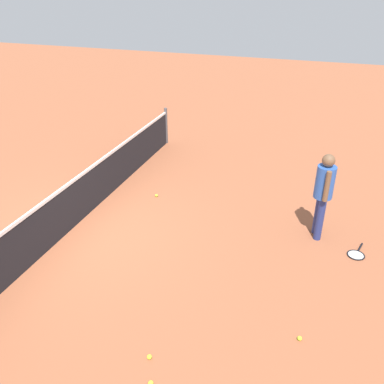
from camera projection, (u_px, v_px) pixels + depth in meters
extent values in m
plane|color=#9E5638|center=(71.00, 229.00, 8.11)|extent=(40.00, 40.00, 0.00)
cylinder|color=#4C4C51|center=(166.00, 126.00, 12.02)|extent=(0.09, 0.09, 1.07)
cube|color=black|center=(68.00, 210.00, 7.90)|extent=(10.00, 0.02, 0.91)
cube|color=white|center=(64.00, 188.00, 7.67)|extent=(10.00, 0.04, 0.06)
cylinder|color=navy|center=(320.00, 220.00, 7.63)|extent=(0.17, 0.17, 0.85)
cylinder|color=navy|center=(318.00, 214.00, 7.82)|extent=(0.17, 0.17, 0.85)
cylinder|color=#2D59B2|center=(325.00, 182.00, 7.38)|extent=(0.40, 0.40, 0.62)
cylinder|color=brown|center=(327.00, 186.00, 7.18)|extent=(0.11, 0.11, 0.58)
cylinder|color=brown|center=(323.00, 176.00, 7.56)|extent=(0.11, 0.11, 0.58)
sphere|color=brown|center=(329.00, 161.00, 7.18)|extent=(0.27, 0.27, 0.23)
torus|color=black|center=(356.00, 255.00, 7.35)|extent=(0.39, 0.39, 0.02)
cylinder|color=silver|center=(356.00, 255.00, 7.35)|extent=(0.33, 0.33, 0.00)
cylinder|color=black|center=(360.00, 247.00, 7.56)|extent=(0.28, 0.11, 0.03)
sphere|color=#C6E033|center=(156.00, 195.00, 9.28)|extent=(0.07, 0.07, 0.07)
sphere|color=#C6E033|center=(149.00, 357.00, 5.37)|extent=(0.07, 0.07, 0.07)
sphere|color=#C6E033|center=(151.00, 383.00, 5.02)|extent=(0.07, 0.07, 0.07)
sphere|color=#C6E033|center=(300.00, 338.00, 5.64)|extent=(0.07, 0.07, 0.07)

